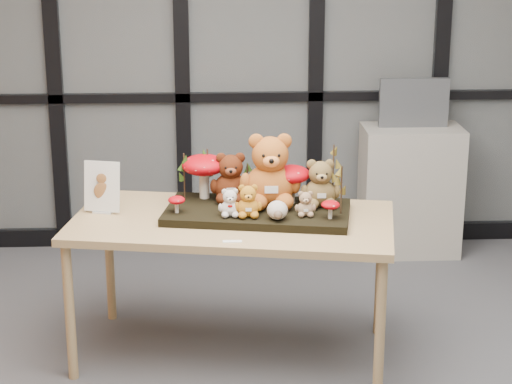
{
  "coord_description": "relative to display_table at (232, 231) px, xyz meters",
  "views": [
    {
      "loc": [
        -0.25,
        -3.71,
        2.31
      ],
      "look_at": [
        -0.04,
        0.72,
        0.92
      ],
      "focal_mm": 65.0,
      "sensor_mm": 36.0,
      "label": 1
    }
  ],
  "objects": [
    {
      "name": "room_shell",
      "position": [
        0.16,
        -0.76,
        0.98
      ],
      "size": [
        5.0,
        5.0,
        5.0
      ],
      "color": "#ACA9A2",
      "rests_on": "floor"
    },
    {
      "name": "glass_partition",
      "position": [
        0.16,
        1.71,
        0.72
      ],
      "size": [
        4.9,
        0.06,
        2.78
      ],
      "color": "#2D383F",
      "rests_on": "floor"
    },
    {
      "name": "display_table",
      "position": [
        0.0,
        0.0,
        0.0
      ],
      "size": [
        1.75,
        1.09,
        0.76
      ],
      "rotation": [
        0.0,
        0.0,
        -0.18
      ],
      "color": "tan",
      "rests_on": "floor"
    },
    {
      "name": "diorama_tray",
      "position": [
        0.13,
        0.04,
        0.09
      ],
      "size": [
        1.01,
        0.63,
        0.04
      ],
      "primitive_type": "cube",
      "rotation": [
        0.0,
        0.0,
        -0.18
      ],
      "color": "black",
      "rests_on": "display_table"
    },
    {
      "name": "bear_pooh_yellow",
      "position": [
        0.2,
        0.11,
        0.31
      ],
      "size": [
        0.36,
        0.34,
        0.42
      ],
      "primitive_type": null,
      "rotation": [
        0.0,
        0.0,
        -0.18
      ],
      "color": "#B55C1F",
      "rests_on": "diorama_tray"
    },
    {
      "name": "bear_brown_medium",
      "position": [
        -0.0,
        0.18,
        0.25
      ],
      "size": [
        0.25,
        0.23,
        0.29
      ],
      "primitive_type": null,
      "rotation": [
        0.0,
        0.0,
        -0.18
      ],
      "color": "#4D1D0B",
      "rests_on": "diorama_tray"
    },
    {
      "name": "bear_tan_back",
      "position": [
        0.46,
        0.08,
        0.24
      ],
      "size": [
        0.24,
        0.22,
        0.27
      ],
      "primitive_type": null,
      "rotation": [
        0.0,
        0.0,
        -0.18
      ],
      "color": "brown",
      "rests_on": "diorama_tray"
    },
    {
      "name": "bear_small_yellow",
      "position": [
        0.08,
        -0.08,
        0.2
      ],
      "size": [
        0.16,
        0.15,
        0.18
      ],
      "primitive_type": null,
      "rotation": [
        0.0,
        0.0,
        -0.18
      ],
      "color": "#BF761B",
      "rests_on": "diorama_tray"
    },
    {
      "name": "bear_white_bow",
      "position": [
        -0.01,
        -0.07,
        0.18
      ],
      "size": [
        0.14,
        0.13,
        0.16
      ],
      "primitive_type": null,
      "rotation": [
        0.0,
        0.0,
        -0.18
      ],
      "color": "silver",
      "rests_on": "diorama_tray"
    },
    {
      "name": "bear_beige_small",
      "position": [
        0.37,
        -0.08,
        0.18
      ],
      "size": [
        0.12,
        0.11,
        0.14
      ],
      "primitive_type": null,
      "rotation": [
        0.0,
        0.0,
        -0.18
      ],
      "color": "#A27F5A",
      "rests_on": "diorama_tray"
    },
    {
      "name": "plush_cream_hedgehog",
      "position": [
        0.22,
        -0.13,
        0.16
      ],
      "size": [
        0.09,
        0.08,
        0.1
      ],
      "primitive_type": null,
      "rotation": [
        0.0,
        0.0,
        -0.18
      ],
      "color": "beige",
      "rests_on": "diorama_tray"
    },
    {
      "name": "mushroom_back_left",
      "position": [
        -0.14,
        0.24,
        0.24
      ],
      "size": [
        0.23,
        0.23,
        0.26
      ],
      "primitive_type": null,
      "color": "#AB050E",
      "rests_on": "diorama_tray"
    },
    {
      "name": "mushroom_back_right",
      "position": [
        0.31,
        0.13,
        0.22
      ],
      "size": [
        0.2,
        0.2,
        0.22
      ],
      "primitive_type": null,
      "color": "#AB050E",
      "rests_on": "diorama_tray"
    },
    {
      "name": "mushroom_front_left",
      "position": [
        -0.28,
        -0.0,
        0.15
      ],
      "size": [
        0.09,
        0.09,
        0.1
      ],
      "primitive_type": null,
      "color": "#AB050E",
      "rests_on": "diorama_tray"
    },
    {
      "name": "mushroom_front_right",
      "position": [
        0.49,
        -0.13,
        0.16
      ],
      "size": [
        0.09,
        0.09,
        0.1
      ],
      "primitive_type": null,
      "color": "#AB050E",
      "rests_on": "diorama_tray"
    },
    {
      "name": "sprig_green_far_left",
      "position": [
        -0.25,
        0.23,
        0.23
      ],
      "size": [
        0.05,
        0.05,
        0.25
      ],
      "primitive_type": null,
      "color": "#16330B",
      "rests_on": "diorama_tray"
    },
    {
      "name": "sprig_green_mid_left",
      "position": [
        -0.12,
        0.26,
        0.24
      ],
      "size": [
        0.05,
        0.05,
        0.26
      ],
      "primitive_type": null,
      "color": "#16330B",
      "rests_on": "diorama_tray"
    },
    {
      "name": "sprig_dry_far_right",
      "position": [
        0.52,
        0.07,
        0.27
      ],
      "size": [
        0.05,
        0.05,
        0.33
      ],
      "primitive_type": null,
      "color": "brown",
      "rests_on": "diorama_tray"
    },
    {
      "name": "sprig_dry_mid_right",
      "position": [
        0.55,
        -0.06,
        0.23
      ],
      "size": [
        0.05,
        0.05,
        0.25
      ],
      "primitive_type": null,
      "color": "brown",
      "rests_on": "diorama_tray"
    },
    {
      "name": "sprig_green_centre",
      "position": [
        0.09,
        0.23,
        0.2
      ],
      "size": [
        0.05,
        0.05,
        0.18
      ],
      "primitive_type": null,
      "color": "#16330B",
      "rests_on": "diorama_tray"
    },
    {
      "name": "sign_holder",
      "position": [
        -0.67,
        0.14,
        0.19
      ],
      "size": [
        0.2,
        0.09,
        0.27
      ],
      "rotation": [
        0.0,
        0.0,
        -0.24
      ],
      "color": "silver",
      "rests_on": "display_table"
    },
    {
      "name": "label_card",
      "position": [
        -0.01,
        -0.33,
        0.07
      ],
      "size": [
        0.09,
        0.03,
        0.0
      ],
      "primitive_type": "cube",
      "color": "white",
      "rests_on": "display_table"
    },
    {
      "name": "cabinet",
      "position": [
        1.24,
        1.48,
        -0.26
      ],
      "size": [
        0.66,
        0.38,
        0.88
      ],
      "primitive_type": "cube",
      "color": "#A7A195",
      "rests_on": "floor"
    },
    {
      "name": "monitor",
      "position": [
        1.24,
        1.5,
        0.34
      ],
      "size": [
        0.46,
        0.05,
        0.33
      ],
      "color": "#515459",
      "rests_on": "cabinet"
    }
  ]
}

